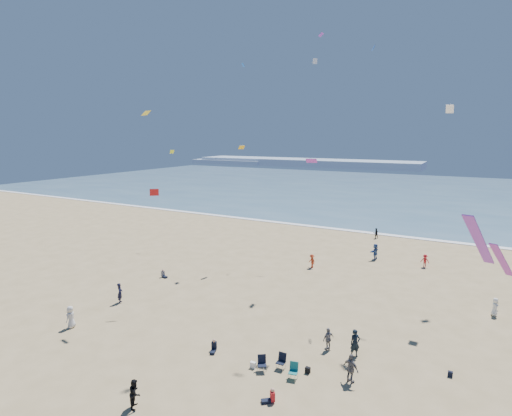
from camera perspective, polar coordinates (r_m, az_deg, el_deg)
The scene contains 12 objects.
ground at distance 24.94m, azimuth -14.42°, elevation -25.42°, with size 220.00×220.00×0.00m, color tan.
ocean at distance 111.30m, azimuth 21.18°, elevation 2.14°, with size 220.00×100.00×0.06m, color #476B84.
surf_line at distance 62.80m, azimuth 14.87°, elevation -3.33°, with size 220.00×1.20×0.08m, color white.
headland_far at distance 199.26m, azimuth 6.90°, elevation 6.50°, with size 110.00×20.00×3.20m, color #7A8EA8.
headland_near at distance 213.19m, azimuth -3.70°, elevation 6.63°, with size 40.00×14.00×2.00m, color #7A8EA8.
standing_flyers at distance 34.12m, azimuth 10.88°, elevation -13.40°, with size 30.40×53.39×1.90m.
seated_group at distance 26.37m, azimuth -5.29°, elevation -21.86°, with size 22.20×21.23×0.84m.
chair_cluster at distance 26.41m, azimuth 3.24°, elevation -21.57°, with size 2.77×1.52×1.00m.
white_tote at distance 27.01m, azimuth -0.43°, elevation -21.51°, with size 0.35×0.20×0.40m, color white.
black_backpack at distance 26.74m, azimuth 7.40°, elevation -21.99°, with size 0.30×0.22×0.38m, color black.
navy_bag at distance 28.78m, azimuth 26.01°, elevation -20.54°, with size 0.28×0.18×0.34m, color black.
kites_aloft at distance 28.43m, azimuth 19.08°, elevation 12.64°, with size 42.09×37.12×27.26m.
Camera 1 is at (14.34, -14.43, 14.42)m, focal length 28.00 mm.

